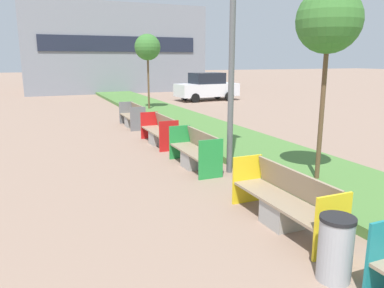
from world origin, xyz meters
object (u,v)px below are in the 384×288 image
(sapling_tree_far, at_px, (148,48))
(sapling_tree_near, at_px, (329,22))
(street_lamp_post, at_px, (233,10))
(bench_red_frame, at_px, (160,133))
(bench_yellow_frame, at_px, (284,204))
(parked_car_distant, at_px, (207,87))
(bench_green_frame, at_px, (195,154))
(bench_grey_frame, at_px, (133,118))
(litter_bin, at_px, (335,248))

(sapling_tree_far, bearing_deg, sapling_tree_near, -90.00)
(street_lamp_post, bearing_deg, bench_red_frame, 99.46)
(street_lamp_post, height_order, sapling_tree_near, street_lamp_post)
(bench_yellow_frame, distance_m, parked_car_distant, 19.67)
(sapling_tree_near, bearing_deg, bench_red_frame, 109.60)
(bench_yellow_frame, relative_size, bench_green_frame, 1.13)
(bench_green_frame, bearing_deg, sapling_tree_near, -51.41)
(bench_green_frame, height_order, bench_grey_frame, same)
(bench_grey_frame, bearing_deg, street_lamp_post, -85.15)
(litter_bin, xyz_separation_m, sapling_tree_far, (2.29, 15.92, 2.90))
(bench_yellow_frame, height_order, street_lamp_post, street_lamp_post)
(bench_red_frame, distance_m, sapling_tree_near, 6.47)
(sapling_tree_far, bearing_deg, bench_grey_frame, -115.07)
(parked_car_distant, bearing_deg, street_lamp_post, -116.99)
(street_lamp_post, height_order, parked_car_distant, street_lamp_post)
(sapling_tree_near, relative_size, parked_car_distant, 0.97)
(bench_grey_frame, relative_size, parked_car_distant, 0.47)
(bench_grey_frame, relative_size, litter_bin, 2.37)
(bench_red_frame, bearing_deg, bench_yellow_frame, -89.98)
(litter_bin, xyz_separation_m, sapling_tree_near, (2.29, 2.96, 3.06))
(street_lamp_post, bearing_deg, sapling_tree_far, 83.49)
(street_lamp_post, height_order, sapling_tree_far, street_lamp_post)
(litter_bin, relative_size, parked_car_distant, 0.20)
(street_lamp_post, bearing_deg, parked_car_distant, 66.80)
(bench_grey_frame, height_order, sapling_tree_near, sapling_tree_near)
(street_lamp_post, relative_size, sapling_tree_far, 1.72)
(bench_grey_frame, xyz_separation_m, sapling_tree_far, (1.90, 4.07, 2.96))
(street_lamp_post, distance_m, sapling_tree_far, 11.38)
(bench_yellow_frame, xyz_separation_m, bench_grey_frame, (-0.00, 10.27, -0.01))
(sapling_tree_near, distance_m, parked_car_distant, 17.92)
(bench_yellow_frame, xyz_separation_m, bench_green_frame, (-0.00, 3.76, -0.01))
(litter_bin, relative_size, street_lamp_post, 0.12)
(bench_yellow_frame, xyz_separation_m, sapling_tree_far, (1.90, 14.34, 2.95))
(bench_red_frame, height_order, parked_car_distant, parked_car_distant)
(bench_green_frame, xyz_separation_m, litter_bin, (-0.39, -5.34, 0.06))
(litter_bin, bearing_deg, parked_car_distant, 69.22)
(bench_red_frame, height_order, bench_grey_frame, same)
(bench_green_frame, relative_size, street_lamp_post, 0.30)
(bench_green_frame, xyz_separation_m, bench_grey_frame, (-0.00, 6.51, -0.00))
(bench_green_frame, relative_size, parked_car_distant, 0.48)
(bench_grey_frame, relative_size, street_lamp_post, 0.29)
(sapling_tree_far, bearing_deg, bench_red_frame, -104.00)
(litter_bin, bearing_deg, bench_grey_frame, 88.12)
(bench_yellow_frame, height_order, sapling_tree_far, sapling_tree_far)
(bench_red_frame, xyz_separation_m, bench_grey_frame, (-0.00, 3.56, -0.00))
(bench_yellow_frame, bearing_deg, street_lamp_post, 78.67)
(bench_yellow_frame, distance_m, bench_red_frame, 6.72)
(parked_car_distant, bearing_deg, sapling_tree_near, -111.03)
(bench_green_frame, relative_size, bench_red_frame, 0.97)
(sapling_tree_near, distance_m, sapling_tree_far, 12.96)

